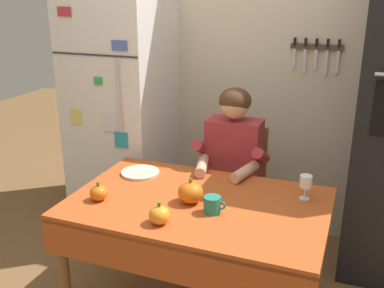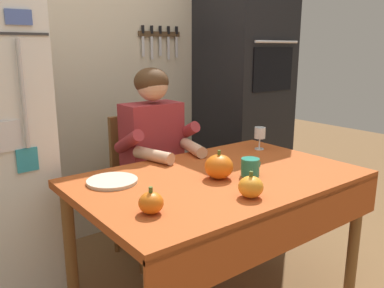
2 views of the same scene
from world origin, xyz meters
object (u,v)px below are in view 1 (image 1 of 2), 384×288
object	(u,v)px
chair_behind_person	(237,185)
pumpkin_small	(159,215)
serving_tray	(140,173)
seated_person	(231,165)
refrigerator	(123,116)
pumpkin_medium	(99,193)
pumpkin_large	(190,192)
dining_table	(197,216)
wine_glass	(306,183)
coffee_mug	(213,204)

from	to	relation	value
chair_behind_person	pumpkin_small	world-z (taller)	chair_behind_person
chair_behind_person	serving_tray	xyz separation A→B (m)	(-0.49, -0.55, 0.24)
seated_person	pumpkin_small	xyz separation A→B (m)	(-0.11, -0.89, 0.05)
refrigerator	pumpkin_medium	distance (m)	1.14
pumpkin_large	dining_table	bearing A→B (deg)	17.97
seated_person	wine_glass	bearing A→B (deg)	-33.11
coffee_mug	pumpkin_small	xyz separation A→B (m)	(-0.21, -0.21, 0.00)
serving_tray	pumpkin_medium	bearing A→B (deg)	-95.72
wine_glass	serving_tray	size ratio (longest dim) A/B	0.59
serving_tray	refrigerator	bearing A→B (deg)	126.89
chair_behind_person	pumpkin_large	bearing A→B (deg)	-93.25
chair_behind_person	wine_glass	distance (m)	0.82
refrigerator	pumpkin_small	bearing A→B (deg)	-53.59
chair_behind_person	pumpkin_small	xyz separation A→B (m)	(-0.11, -1.07, 0.28)
dining_table	pumpkin_small	bearing A→B (deg)	-107.94
dining_table	serving_tray	distance (m)	0.54
chair_behind_person	pumpkin_medium	distance (m)	1.13
coffee_mug	serving_tray	bearing A→B (deg)	151.37
seated_person	pumpkin_large	xyz separation A→B (m)	(-0.05, -0.61, 0.06)
chair_behind_person	serving_tray	bearing A→B (deg)	-131.75
serving_tray	seated_person	bearing A→B (deg)	36.22
coffee_mug	serving_tray	world-z (taller)	coffee_mug
pumpkin_small	serving_tray	distance (m)	0.65
seated_person	pumpkin_medium	world-z (taller)	seated_person
refrigerator	dining_table	xyz separation A→B (m)	(0.95, -0.88, -0.24)
dining_table	pumpkin_large	xyz separation A→B (m)	(-0.03, -0.01, 0.14)
pumpkin_large	pumpkin_medium	xyz separation A→B (m)	(-0.48, -0.16, -0.02)
dining_table	pumpkin_medium	bearing A→B (deg)	-162.14
pumpkin_medium	pumpkin_small	size ratio (longest dim) A/B	0.92
refrigerator	pumpkin_medium	size ratio (longest dim) A/B	16.88
serving_tray	dining_table	bearing A→B (deg)	-27.62
chair_behind_person	pumpkin_small	bearing A→B (deg)	-95.59
dining_table	pumpkin_large	distance (m)	0.15
pumpkin_large	pumpkin_small	bearing A→B (deg)	-102.36
pumpkin_large	serving_tray	distance (m)	0.51
refrigerator	pumpkin_large	distance (m)	1.29
pumpkin_medium	serving_tray	size ratio (longest dim) A/B	0.45
refrigerator	pumpkin_small	distance (m)	1.45
dining_table	coffee_mug	size ratio (longest dim) A/B	11.84
dining_table	chair_behind_person	xyz separation A→B (m)	(0.01, 0.79, -0.14)
seated_person	wine_glass	xyz separation A→B (m)	(0.53, -0.34, 0.10)
pumpkin_medium	dining_table	bearing A→B (deg)	17.86
pumpkin_medium	pumpkin_small	distance (m)	0.44
wine_glass	serving_tray	bearing A→B (deg)	-179.33
dining_table	serving_tray	size ratio (longest dim) A/B	5.85
pumpkin_large	serving_tray	xyz separation A→B (m)	(-0.44, 0.26, -0.05)
coffee_mug	pumpkin_medium	bearing A→B (deg)	-171.79
seated_person	wine_glass	world-z (taller)	seated_person
pumpkin_large	chair_behind_person	bearing A→B (deg)	86.75
pumpkin_small	dining_table	bearing A→B (deg)	72.06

